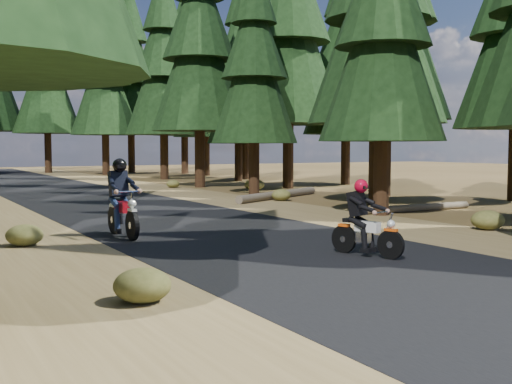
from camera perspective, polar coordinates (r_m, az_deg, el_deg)
ground at (r=12.79m, az=3.31°, el=-5.33°), size 120.00×120.00×0.00m
road at (r=17.17m, az=-5.74°, el=-2.93°), size 6.00×100.00×0.01m
shoulder_l at (r=15.92m, az=-21.13°, el=-3.74°), size 3.20×100.00×0.01m
shoulder_r at (r=19.46m, az=6.77°, el=-2.13°), size 3.20×100.00×0.01m
pine_forest at (r=32.91m, az=-17.50°, el=14.00°), size 34.59×55.08×16.32m
log_near at (r=25.91m, az=2.06°, el=-0.24°), size 5.43×3.31×0.32m
log_far at (r=21.39m, az=14.20°, el=-1.36°), size 4.35×0.25×0.24m
understory_shrubs at (r=19.49m, az=-6.37°, el=-1.40°), size 16.21×31.07×0.57m
rider_lead at (r=12.34m, az=9.82°, el=-3.42°), size 0.93×1.70×1.46m
rider_follow at (r=15.05m, az=-11.77°, el=-1.67°), size 0.63×2.03×1.81m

